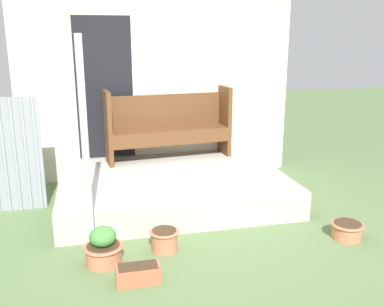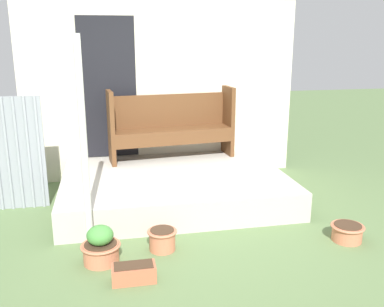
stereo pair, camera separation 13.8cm
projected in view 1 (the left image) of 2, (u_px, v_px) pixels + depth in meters
ground_plane at (198, 233)px, 4.68m from camera, size 24.00×24.00×0.00m
porch_slab at (173, 187)px, 5.59m from camera, size 2.84×2.08×0.35m
house_wall at (156, 91)px, 6.30m from camera, size 4.04×0.08×2.60m
support_post at (85, 148)px, 4.06m from camera, size 0.07×0.07×2.10m
bench at (168, 123)px, 6.17m from camera, size 1.83×0.58×1.02m
flower_pot_left at (103, 248)px, 4.00m from camera, size 0.38×0.38×0.37m
flower_pot_middle at (164, 239)px, 4.26m from camera, size 0.30×0.30×0.22m
flower_pot_right at (347, 230)px, 4.52m from camera, size 0.35×0.35×0.18m
planter_box_rect at (138, 274)px, 3.71m from camera, size 0.38×0.19×0.16m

